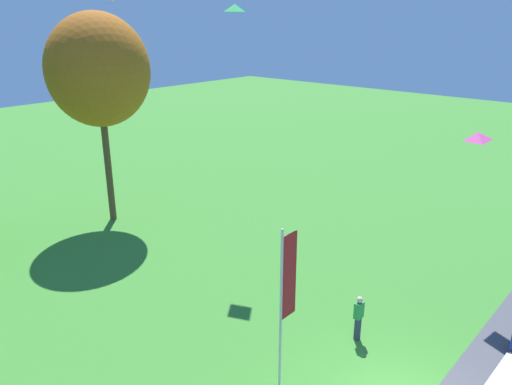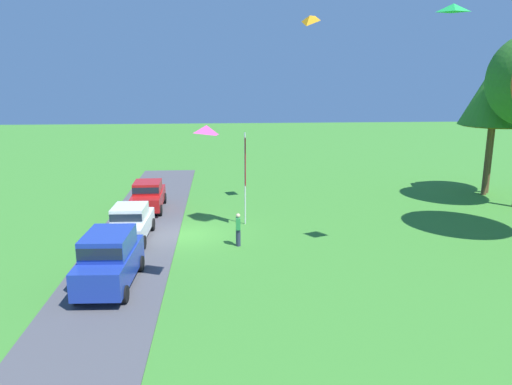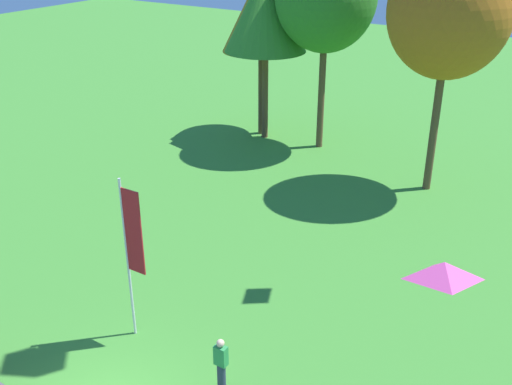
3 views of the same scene
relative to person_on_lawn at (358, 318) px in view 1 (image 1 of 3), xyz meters
The scene contains 5 objects.
person_on_lawn is the anchor object (origin of this frame).
tree_far_right 17.68m from the person_on_lawn, 87.83° to the left, with size 5.26×5.26×11.11m.
flag_banner 4.32m from the person_on_lawn, behind, with size 0.71×0.08×5.33m.
kite_diamond_low_drifter 8.16m from the person_on_lawn, 12.93° to the right, with size 1.01×0.78×0.32m, color #EA4C9E.
kite_diamond_topmost 13.86m from the person_on_lawn, 70.48° to the left, with size 1.00×0.80×0.33m, color green.
Camera 1 is at (-11.51, -4.69, 10.86)m, focal length 35.00 mm.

